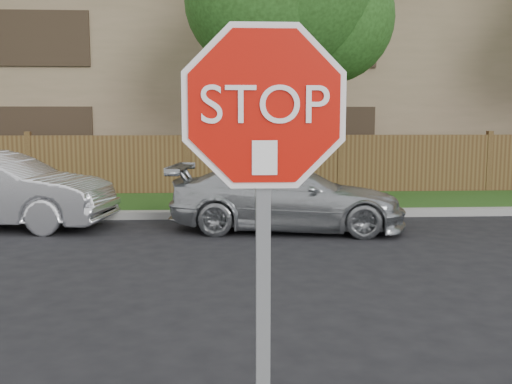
{
  "coord_description": "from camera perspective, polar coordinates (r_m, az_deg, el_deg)",
  "views": [
    {
      "loc": [
        0.86,
        -4.1,
        2.11
      ],
      "look_at": [
        1.05,
        -0.9,
        1.7
      ],
      "focal_mm": 42.0,
      "sensor_mm": 36.0,
      "label": 1
    }
  ],
  "objects": [
    {
      "name": "far_curb",
      "position": [
        12.45,
        -7.34,
        -2.14
      ],
      "size": [
        70.0,
        0.3,
        0.15
      ],
      "primitive_type": "cube",
      "color": "gray",
      "rests_on": "ground"
    },
    {
      "name": "grass_strip",
      "position": [
        14.08,
        -6.89,
        -1.1
      ],
      "size": [
        70.0,
        3.0,
        0.12
      ],
      "primitive_type": "cube",
      "color": "#1E4714",
      "rests_on": "ground"
    },
    {
      "name": "fence",
      "position": [
        15.58,
        -6.58,
        2.45
      ],
      "size": [
        70.0,
        0.12,
        1.6
      ],
      "primitive_type": "cube",
      "color": "#4E331B",
      "rests_on": "ground"
    },
    {
      "name": "apartment_building",
      "position": [
        21.17,
        -5.86,
        11.13
      ],
      "size": [
        35.2,
        9.2,
        7.2
      ],
      "color": "#867353",
      "rests_on": "ground"
    },
    {
      "name": "stop_sign",
      "position": [
        2.65,
        0.75,
        1.18
      ],
      "size": [
        1.01,
        0.13,
        2.55
      ],
      "color": "gray",
      "rests_on": "sidewalk_near"
    },
    {
      "name": "sedan_right",
      "position": [
        11.03,
        2.97,
        -0.44
      ],
      "size": [
        4.49,
        2.35,
        1.24
      ],
      "primitive_type": "imported",
      "rotation": [
        0.0,
        0.0,
        1.42
      ],
      "color": "#AEB2B6",
      "rests_on": "ground"
    }
  ]
}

